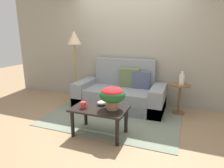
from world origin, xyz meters
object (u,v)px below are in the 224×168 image
at_px(table_vase, 182,79).
at_px(side_table, 180,94).
at_px(potted_plant, 112,95).
at_px(coffee_mug, 83,105).
at_px(floor_lamp, 74,44).
at_px(couch, 121,94).
at_px(snack_bowl, 102,103).
at_px(coffee_table, 100,113).

bearing_deg(table_vase, side_table, 132.39).
relative_size(potted_plant, coffee_mug, 2.92).
height_order(floor_lamp, coffee_mug, floor_lamp).
relative_size(couch, potted_plant, 4.90).
bearing_deg(coffee_mug, potted_plant, 16.97).
xyz_separation_m(floor_lamp, snack_bowl, (1.23, -1.24, -0.87)).
bearing_deg(coffee_table, potted_plant, 6.93).
bearing_deg(snack_bowl, floor_lamp, 134.62).
distance_m(coffee_table, side_table, 1.79).
height_order(floor_lamp, table_vase, floor_lamp).
bearing_deg(coffee_mug, snack_bowl, 47.57).
distance_m(couch, snack_bowl, 1.21).
xyz_separation_m(coffee_mug, snack_bowl, (0.21, 0.23, -0.01)).
relative_size(snack_bowl, table_vase, 0.56).
relative_size(floor_lamp, table_vase, 6.26).
distance_m(side_table, coffee_mug, 2.02).
bearing_deg(coffee_table, couch, 93.64).
distance_m(couch, floor_lamp, 1.58).
bearing_deg(side_table, coffee_table, -130.04).
bearing_deg(snack_bowl, table_vase, 46.20).
bearing_deg(potted_plant, floor_lamp, 137.32).
xyz_separation_m(coffee_table, snack_bowl, (-0.02, 0.12, 0.12)).
distance_m(side_table, potted_plant, 1.66).
relative_size(side_table, floor_lamp, 0.37).
xyz_separation_m(side_table, coffee_mug, (-1.38, -1.47, 0.09)).
bearing_deg(potted_plant, snack_bowl, 157.01).
bearing_deg(coffee_table, side_table, 49.96).
relative_size(floor_lamp, potted_plant, 4.21).
bearing_deg(couch, snack_bowl, -86.86).
bearing_deg(couch, coffee_mug, -95.78).
bearing_deg(side_table, coffee_mug, -133.02).
height_order(snack_bowl, table_vase, table_vase).
height_order(side_table, potted_plant, potted_plant).
distance_m(side_table, snack_bowl, 1.71).
bearing_deg(coffee_mug, side_table, 46.98).
bearing_deg(coffee_table, floor_lamp, 132.38).
height_order(coffee_table, potted_plant, potted_plant).
bearing_deg(table_vase, coffee_mug, -133.59).
xyz_separation_m(coffee_table, table_vase, (1.16, 1.35, 0.35)).
bearing_deg(side_table, potted_plant, -125.05).
bearing_deg(side_table, table_vase, -47.61).
bearing_deg(potted_plant, table_vase, 54.26).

